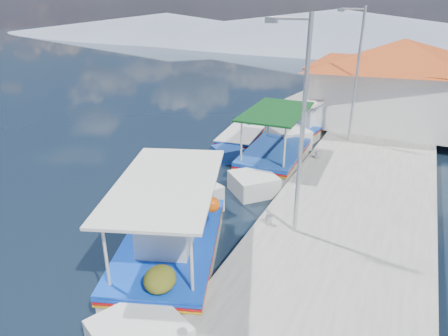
% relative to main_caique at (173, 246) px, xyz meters
% --- Properties ---
extents(ground, '(160.00, 160.00, 0.00)m').
position_rel_main_caique_xyz_m(ground, '(-1.85, 0.29, -0.54)').
color(ground, black).
rests_on(ground, ground).
extents(quay, '(5.00, 44.00, 0.50)m').
position_rel_main_caique_xyz_m(quay, '(4.05, 6.29, -0.29)').
color(quay, '#A7A59C').
rests_on(quay, ground).
extents(bollards, '(0.20, 17.20, 0.30)m').
position_rel_main_caique_xyz_m(bollards, '(1.95, 5.54, 0.11)').
color(bollards, '#A5A8AD').
rests_on(bollards, quay).
extents(main_caique, '(4.37, 7.97, 2.80)m').
position_rel_main_caique_xyz_m(main_caique, '(0.00, 0.00, 0.00)').
color(main_caique, silver).
rests_on(main_caique, ground).
extents(caique_green_canopy, '(2.46, 7.53, 2.82)m').
position_rel_main_caique_xyz_m(caique_green_canopy, '(0.26, 7.74, -0.12)').
color(caique_green_canopy, silver).
rests_on(caique_green_canopy, ground).
extents(caique_blue_hull, '(2.10, 5.75, 1.03)m').
position_rel_main_caique_xyz_m(caique_blue_hull, '(-2.12, 9.67, -0.26)').
color(caique_blue_hull, '#184095').
rests_on(caique_blue_hull, ground).
extents(caique_far, '(2.42, 6.30, 2.23)m').
position_rel_main_caique_xyz_m(caique_far, '(0.33, 12.70, -0.13)').
color(caique_far, silver).
rests_on(caique_far, ground).
extents(harbor_building, '(10.49, 10.49, 4.40)m').
position_rel_main_caique_xyz_m(harbor_building, '(4.35, 15.29, 2.24)').
color(harbor_building, white).
rests_on(harbor_building, quay).
extents(lamp_post_near, '(1.21, 0.14, 6.00)m').
position_rel_main_caique_xyz_m(lamp_post_near, '(2.66, 2.29, 3.31)').
color(lamp_post_near, '#A5A8AD').
rests_on(lamp_post_near, quay).
extents(lamp_post_far, '(1.21, 0.14, 6.00)m').
position_rel_main_caique_xyz_m(lamp_post_far, '(2.66, 11.29, 3.31)').
color(lamp_post_far, '#A5A8AD').
rests_on(lamp_post_far, quay).
extents(mountain_ridge, '(171.40, 96.00, 5.50)m').
position_rel_main_caique_xyz_m(mountain_ridge, '(4.69, 56.29, 1.50)').
color(mountain_ridge, gray).
rests_on(mountain_ridge, ground).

